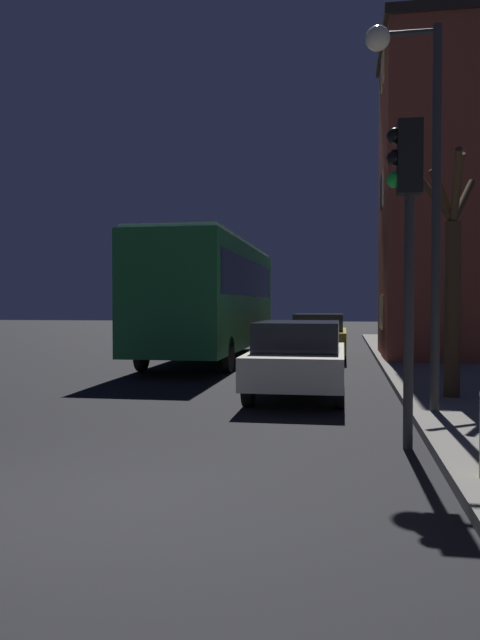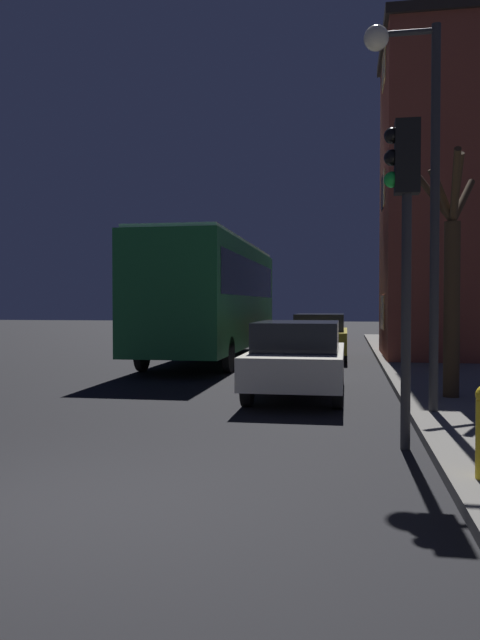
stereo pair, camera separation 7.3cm
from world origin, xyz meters
name	(u,v)px [view 1 (the left image)]	position (x,y,z in m)	size (l,w,h in m)	color
ground_plane	(59,511)	(0.00, 0.00, 0.00)	(120.00, 120.00, 0.00)	black
brick_building	(426,197)	(5.04, 15.67, 5.23)	(2.98, 5.08, 10.16)	brown
streetlamp	(416,154)	(3.54, 4.99, 4.13)	(1.16, 0.39, 6.00)	#28282B
traffic_light	(407,213)	(3.20, 2.89, 2.92)	(0.43, 0.24, 4.05)	#28282B
bare_tree	(451,275)	(4.34, 6.56, 2.31)	(1.48, 2.25, 4.50)	#382819
bus	(212,291)	(-1.71, 14.47, 2.22)	(2.56, 10.83, 3.73)	#1E6B33
car_near_lane	(299,356)	(1.58, 7.16, 0.77)	(1.75, 4.48, 1.46)	beige
car_mid_lane	(319,335)	(1.65, 15.73, 0.76)	(1.76, 4.70, 1.48)	olive
car_far_lane	(320,328)	(1.40, 23.30, 0.70)	(1.87, 4.37, 1.34)	#B21E19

